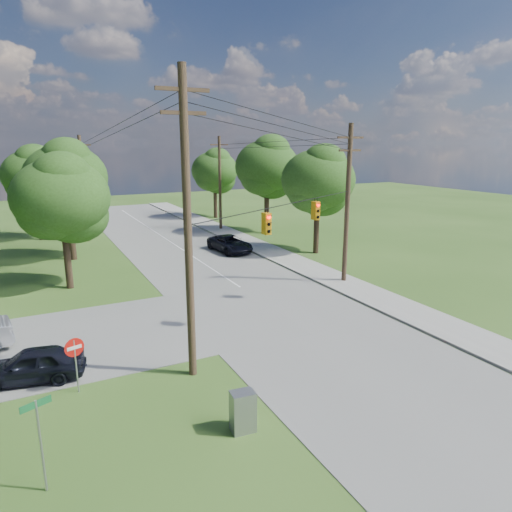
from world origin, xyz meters
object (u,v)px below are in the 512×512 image
pole_north_e (220,183)px  car_cross_dark (31,365)px  do_not_enter_sign (75,353)px  pole_sw (188,225)px  control_cabinet (243,411)px  pole_north_w (84,188)px  car_main_north (230,244)px  pole_ne (347,202)px

pole_north_e → car_cross_dark: 33.79m
car_cross_dark → do_not_enter_sign: do_not_enter_sign is taller
pole_sw → control_cabinet: pole_sw is taller
pole_north_w → car_main_north: bearing=-44.5°
car_main_north → pole_north_e: bearing=66.1°
pole_ne → pole_north_e: (-0.00, 22.00, -0.34)m
pole_ne → do_not_enter_sign: (-17.87, -7.00, -3.84)m
pole_ne → pole_north_w: pole_ne is taller
pole_sw → pole_north_w: pole_sw is taller
pole_sw → control_cabinet: bearing=-87.2°
pole_ne → car_main_north: 13.06m
car_main_north → control_cabinet: car_main_north is taller
pole_sw → pole_north_w: bearing=90.8°
pole_north_e → do_not_enter_sign: pole_north_e is taller
control_cabinet → do_not_enter_sign: 6.84m
pole_north_e → car_cross_dark: size_ratio=2.49×
pole_north_w → do_not_enter_sign: (-3.97, -29.00, -3.50)m
pole_ne → pole_sw: bearing=-150.6°
car_cross_dark → do_not_enter_sign: (1.53, -1.70, 0.91)m
pole_sw → car_main_north: size_ratio=2.38×
car_cross_dark → pole_ne: bearing=117.4°
pole_sw → control_cabinet: 7.06m
do_not_enter_sign → pole_ne: bearing=5.9°
pole_sw → do_not_enter_sign: 6.37m
pole_north_w → car_main_north: (10.50, -10.31, -4.40)m
pole_north_e → control_cabinet: pole_north_e is taller
pole_sw → car_main_north: pole_sw is taller
car_cross_dark → do_not_enter_sign: bearing=54.1°
car_cross_dark → pole_north_w: bearing=-179.3°
pole_north_w → do_not_enter_sign: pole_north_w is taller
pole_north_w → do_not_enter_sign: bearing=-97.8°
car_cross_dark → control_cabinet: (6.12, -6.70, -0.01)m
car_cross_dark → control_cabinet: control_cabinet is taller
pole_sw → pole_north_w: 29.62m
car_main_north → pole_north_w: bearing=129.8°
car_main_north → pole_ne: bearing=-79.5°
do_not_enter_sign → control_cabinet: bearing=-63.0°
pole_ne → control_cabinet: (-13.29, -12.00, -4.76)m
car_main_north → control_cabinet: 25.67m
pole_ne → control_cabinet: pole_ne is taller
car_cross_dark → pole_north_e: bearing=156.7°
pole_sw → pole_north_e: bearing=65.5°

